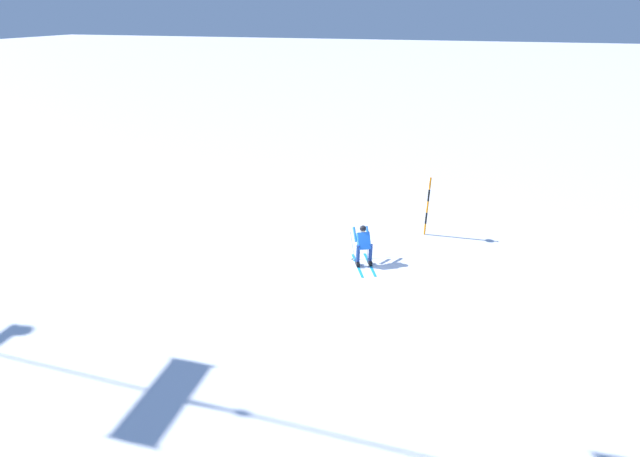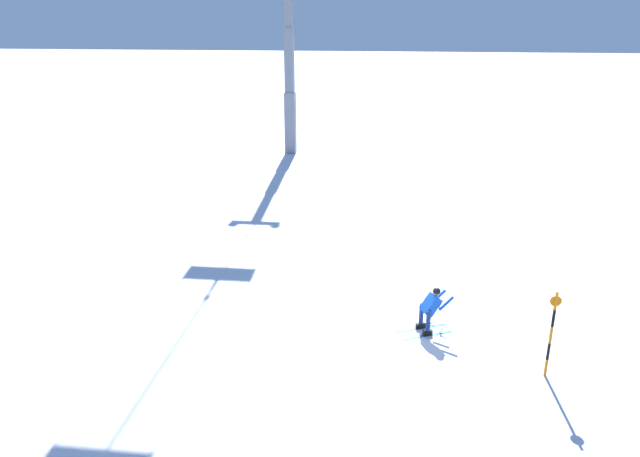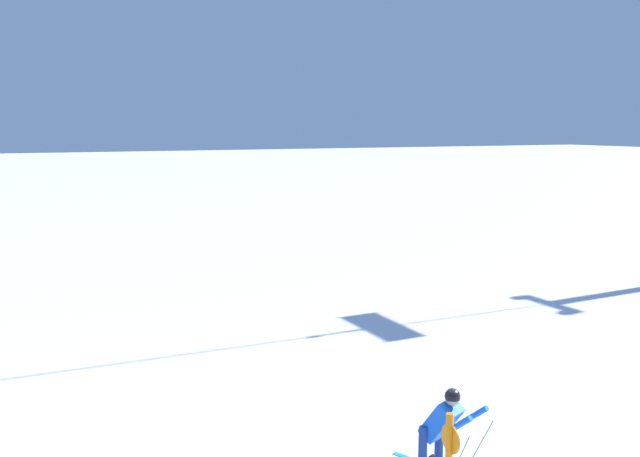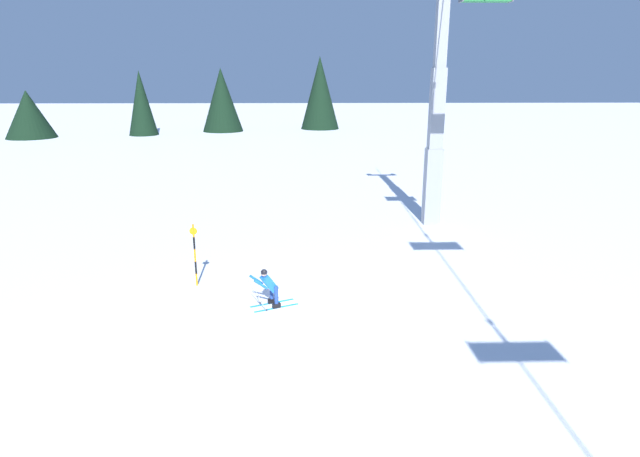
{
  "view_description": "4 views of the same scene",
  "coord_description": "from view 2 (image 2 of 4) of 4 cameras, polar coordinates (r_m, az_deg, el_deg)",
  "views": [
    {
      "loc": [
        -2.8,
        12.8,
        7.99
      ],
      "look_at": [
        0.22,
        2.03,
        2.46
      ],
      "focal_mm": 24.92,
      "sensor_mm": 36.0,
      "label": 1
    },
    {
      "loc": [
        -16.16,
        0.85,
        8.8
      ],
      "look_at": [
        0.25,
        2.76,
        2.75
      ],
      "focal_mm": 33.31,
      "sensor_mm": 36.0,
      "label": 2
    },
    {
      "loc": [
        -6.38,
        -8.62,
        5.02
      ],
      "look_at": [
        -0.78,
        3.08,
        3.15
      ],
      "focal_mm": 40.75,
      "sensor_mm": 36.0,
      "label": 3
    },
    {
      "loc": [
        15.99,
        0.75,
        7.61
      ],
      "look_at": [
        -1.25,
        1.18,
        2.56
      ],
      "focal_mm": 29.8,
      "sensor_mm": 36.0,
      "label": 4
    }
  ],
  "objects": [
    {
      "name": "ground_plane",
      "position": [
        18.42,
        8.58,
        -8.67
      ],
      "size": [
        260.0,
        260.0,
        0.0
      ],
      "primitive_type": "plane",
      "color": "white"
    },
    {
      "name": "skier_carving_main",
      "position": [
        17.55,
        10.59,
        -7.44
      ],
      "size": [
        1.21,
        1.7,
        1.51
      ],
      "color": "#198CCC",
      "rests_on": "ground_plane"
    },
    {
      "name": "lift_tower_far",
      "position": [
        38.83,
        -2.95,
        14.74
      ],
      "size": [
        0.68,
        2.32,
        12.39
      ],
      "color": "gray",
      "rests_on": "ground_plane"
    },
    {
      "name": "trail_marker_pole",
      "position": [
        16.12,
        21.34,
        -9.23
      ],
      "size": [
        0.07,
        0.28,
        2.37
      ],
      "color": "orange",
      "rests_on": "ground_plane"
    }
  ]
}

